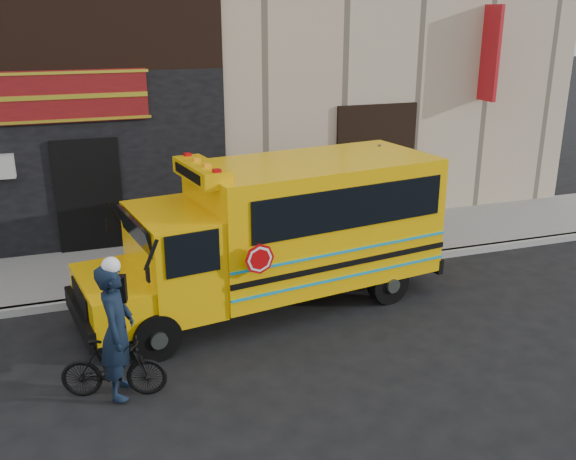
{
  "coord_description": "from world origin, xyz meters",
  "views": [
    {
      "loc": [
        -3.51,
        -9.29,
        5.35
      ],
      "look_at": [
        0.34,
        1.85,
        1.35
      ],
      "focal_mm": 40.0,
      "sensor_mm": 36.0,
      "label": 1
    }
  ],
  "objects_px": {
    "sign_pole": "(377,203)",
    "bicycle": "(113,368)",
    "cyclist": "(117,334)",
    "school_bus": "(284,228)"
  },
  "relations": [
    {
      "from": "school_bus",
      "to": "cyclist",
      "type": "distance_m",
      "value": 4.04
    },
    {
      "from": "bicycle",
      "to": "cyclist",
      "type": "xyz_separation_m",
      "value": [
        0.1,
        -0.04,
        0.55
      ]
    },
    {
      "from": "sign_pole",
      "to": "bicycle",
      "type": "height_order",
      "value": "sign_pole"
    },
    {
      "from": "school_bus",
      "to": "sign_pole",
      "type": "height_order",
      "value": "school_bus"
    },
    {
      "from": "school_bus",
      "to": "bicycle",
      "type": "xyz_separation_m",
      "value": [
        -3.38,
        -2.25,
        -1.05
      ]
    },
    {
      "from": "school_bus",
      "to": "cyclist",
      "type": "relative_size",
      "value": 3.53
    },
    {
      "from": "sign_pole",
      "to": "cyclist",
      "type": "distance_m",
      "value": 6.51
    },
    {
      "from": "bicycle",
      "to": "cyclist",
      "type": "relative_size",
      "value": 0.76
    },
    {
      "from": "sign_pole",
      "to": "bicycle",
      "type": "xyz_separation_m",
      "value": [
        -5.76,
        -3.13,
        -1.09
      ]
    },
    {
      "from": "school_bus",
      "to": "bicycle",
      "type": "relative_size",
      "value": 4.65
    }
  ]
}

